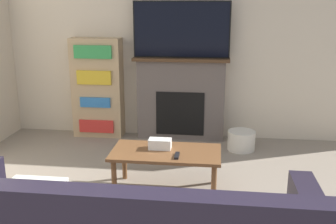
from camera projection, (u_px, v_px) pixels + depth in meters
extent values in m
cube|color=beige|center=(182.00, 38.00, 5.21)|extent=(5.77, 0.06, 2.70)
cube|color=#605651|center=(181.00, 100.00, 5.29)|extent=(1.16, 0.22, 1.07)
cube|color=black|center=(180.00, 114.00, 5.23)|extent=(0.64, 0.01, 0.59)
cube|color=#4C331E|center=(181.00, 59.00, 5.13)|extent=(1.26, 0.28, 0.04)
cube|color=black|center=(181.00, 30.00, 5.02)|extent=(1.25, 0.03, 0.72)
cube|color=black|center=(181.00, 30.00, 5.01)|extent=(1.21, 0.01, 0.68)
cube|color=black|center=(113.00, 222.00, 2.19)|extent=(2.49, 0.16, 0.38)
cube|color=silver|center=(39.00, 201.00, 2.52)|extent=(0.36, 0.14, 0.28)
cube|color=brown|center=(166.00, 152.00, 3.81)|extent=(1.06, 0.55, 0.03)
cylinder|color=brown|center=(114.00, 179.00, 3.72)|extent=(0.05, 0.05, 0.38)
cylinder|color=brown|center=(214.00, 184.00, 3.61)|extent=(0.05, 0.05, 0.38)
cylinder|color=brown|center=(124.00, 161.00, 4.13)|extent=(0.05, 0.05, 0.38)
cylinder|color=brown|center=(214.00, 166.00, 4.02)|extent=(0.05, 0.05, 0.38)
cube|color=white|center=(160.00, 144.00, 3.86)|extent=(0.22, 0.12, 0.10)
cube|color=black|center=(177.00, 156.00, 3.67)|extent=(0.04, 0.15, 0.02)
cube|color=tan|center=(98.00, 88.00, 5.37)|extent=(0.68, 0.26, 1.35)
cube|color=red|center=(96.00, 126.00, 5.37)|extent=(0.47, 0.03, 0.17)
cube|color=#2D70B7|center=(95.00, 102.00, 5.28)|extent=(0.41, 0.03, 0.13)
cube|color=gold|center=(94.00, 78.00, 5.19)|extent=(0.46, 0.03, 0.18)
cube|color=green|center=(93.00, 52.00, 5.10)|extent=(0.50, 0.03, 0.17)
cylinder|color=silver|center=(241.00, 140.00, 4.96)|extent=(0.34, 0.34, 0.24)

